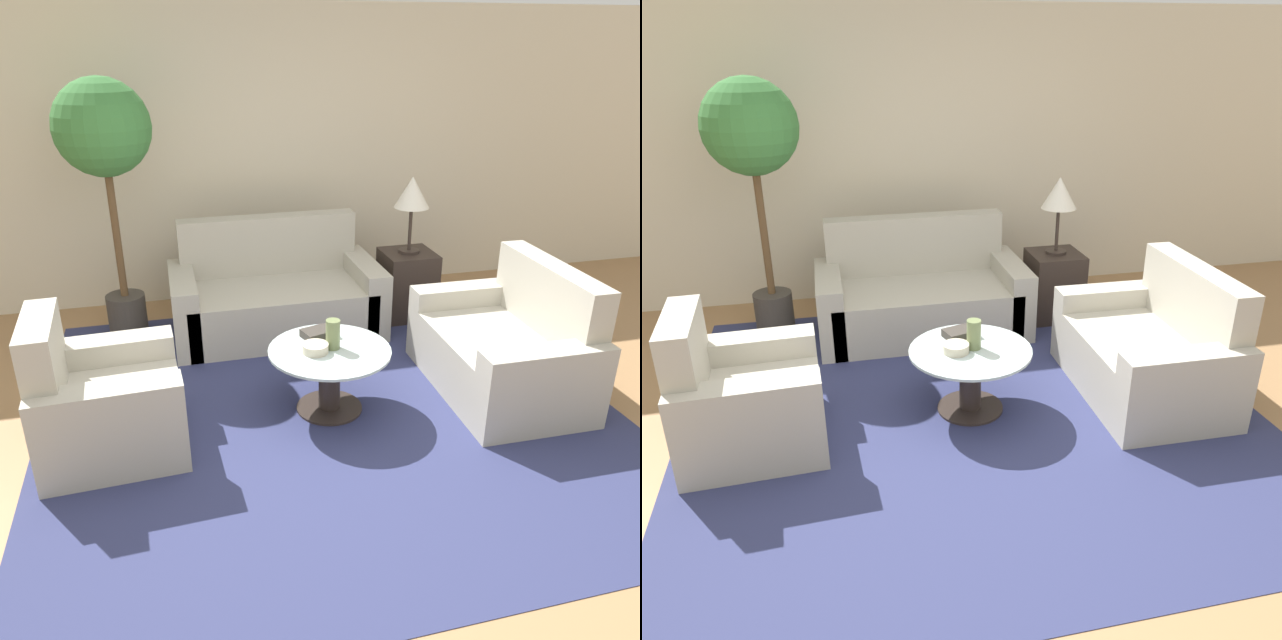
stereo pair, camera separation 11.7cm
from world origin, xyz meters
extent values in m
plane|color=#9E754C|center=(0.00, 0.00, 0.00)|extent=(14.00, 14.00, 0.00)
cube|color=beige|center=(0.00, 2.89, 1.30)|extent=(10.00, 0.06, 2.60)
cube|color=navy|center=(0.13, 0.57, 0.00)|extent=(3.75, 3.62, 0.01)
cube|color=#B2AD9E|center=(0.03, 1.88, 0.21)|extent=(1.52, 0.89, 0.43)
cube|color=#B2AD9E|center=(0.03, 2.24, 0.46)|extent=(1.52, 0.18, 0.92)
cube|color=#B2AD9E|center=(-0.73, 1.88, 0.29)|extent=(0.20, 0.89, 0.57)
cube|color=#B2AD9E|center=(0.79, 1.88, 0.29)|extent=(0.20, 0.89, 0.57)
cube|color=#B2AD9E|center=(-1.24, 0.51, 0.21)|extent=(0.85, 0.67, 0.43)
cube|color=#B2AD9E|center=(-1.56, 0.49, 0.44)|extent=(0.21, 0.64, 0.88)
cube|color=#B2AD9E|center=(-1.22, 0.19, 0.29)|extent=(0.83, 0.24, 0.57)
cube|color=#B2AD9E|center=(-1.25, 0.82, 0.29)|extent=(0.83, 0.24, 0.57)
cube|color=#B2AD9E|center=(1.36, 0.56, 0.21)|extent=(0.87, 1.14, 0.43)
cube|color=#B2AD9E|center=(1.70, 0.55, 0.45)|extent=(0.20, 1.13, 0.90)
cube|color=#B2AD9E|center=(1.37, 1.12, 0.29)|extent=(0.85, 0.21, 0.57)
cube|color=#B2AD9E|center=(1.35, 0.00, 0.29)|extent=(0.85, 0.21, 0.57)
cylinder|color=#332823|center=(0.13, 0.57, 0.01)|extent=(0.44, 0.44, 0.02)
cylinder|color=#332823|center=(0.13, 0.57, 0.22)|extent=(0.14, 0.14, 0.43)
cylinder|color=#B2C6C6|center=(0.13, 0.57, 0.44)|extent=(0.80, 0.80, 0.02)
cube|color=#332823|center=(1.22, 1.94, 0.30)|extent=(0.44, 0.44, 0.60)
cylinder|color=#332823|center=(1.22, 1.94, 0.61)|extent=(0.18, 0.18, 0.02)
cylinder|color=#332823|center=(1.22, 1.94, 0.81)|extent=(0.03, 0.03, 0.37)
cone|color=white|center=(1.22, 1.94, 1.12)|extent=(0.30, 0.30, 0.26)
cylinder|color=#3D3833|center=(-1.19, 2.12, 0.18)|extent=(0.32, 0.32, 0.36)
cylinder|color=brown|center=(-1.19, 2.12, 0.93)|extent=(0.06, 0.06, 1.13)
sphere|color=#387538|center=(-1.19, 2.12, 1.70)|extent=(0.72, 0.72, 0.72)
cylinder|color=#6B7A4C|center=(0.16, 0.58, 0.55)|extent=(0.09, 0.09, 0.20)
cylinder|color=beige|center=(0.03, 0.55, 0.48)|extent=(0.17, 0.17, 0.06)
cube|color=#38332D|center=(0.11, 0.77, 0.48)|extent=(0.25, 0.20, 0.05)
camera|label=1|loc=(-0.83, -2.91, 2.26)|focal=35.00mm
camera|label=2|loc=(-0.71, -2.93, 2.26)|focal=35.00mm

